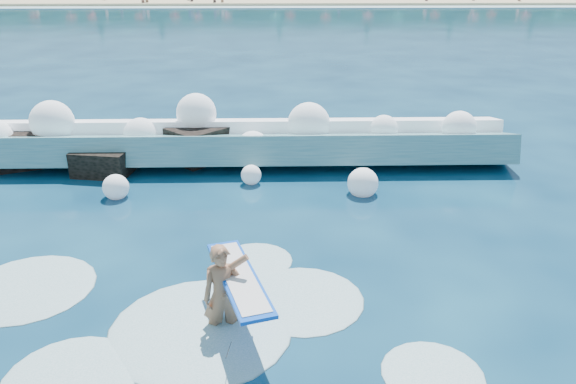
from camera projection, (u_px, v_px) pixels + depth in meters
name	position (u px, v px, depth m)	size (l,w,h in m)	color
ground	(212.00, 291.00, 10.75)	(200.00, 200.00, 0.00)	#082641
beach	(265.00, 0.00, 82.61)	(140.00, 20.00, 0.40)	tan
wet_band	(264.00, 7.00, 72.52)	(140.00, 5.00, 0.08)	silver
breaking_wave	(225.00, 144.00, 17.48)	(17.42, 2.74, 1.50)	teal
rock_cluster	(98.00, 152.00, 17.17)	(8.10, 3.07, 1.24)	black
surfer_with_board	(227.00, 292.00, 9.46)	(1.32, 3.01, 1.87)	#9A6748
wave_spray	(203.00, 131.00, 17.11)	(15.23, 4.45, 2.11)	white
surf_foam	(178.00, 317.00, 9.96)	(9.28, 5.35, 0.16)	silver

